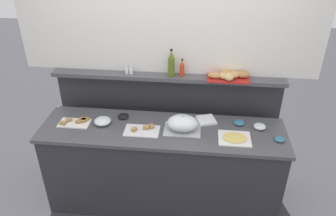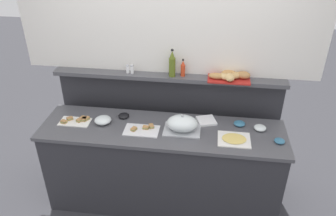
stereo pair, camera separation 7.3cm
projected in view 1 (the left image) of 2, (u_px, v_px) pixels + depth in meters
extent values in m
plane|color=#38383D|center=(169.00, 164.00, 4.10)|extent=(12.00, 12.00, 0.00)
cube|color=#2D2D33|center=(163.00, 168.00, 3.36)|extent=(2.26, 0.57, 0.89)
cube|color=#4C4C51|center=(162.00, 131.00, 3.12)|extent=(2.30, 0.61, 0.03)
cube|color=#2D2D33|center=(168.00, 127.00, 3.68)|extent=(2.32, 0.08, 1.25)
cube|color=#4C4C51|center=(167.00, 76.00, 3.31)|extent=(2.32, 0.22, 0.04)
cube|color=white|center=(168.00, 5.00, 3.03)|extent=(2.92, 0.08, 1.31)
cube|color=silver|center=(142.00, 131.00, 3.08)|extent=(0.32, 0.20, 0.01)
cube|color=#AD7A47|center=(152.00, 127.00, 3.11)|extent=(0.06, 0.07, 0.01)
cube|color=#66994C|center=(152.00, 126.00, 3.11)|extent=(0.06, 0.07, 0.01)
cube|color=#AD7A47|center=(152.00, 126.00, 3.11)|extent=(0.06, 0.07, 0.01)
cube|color=#AD7A47|center=(134.00, 130.00, 3.07)|extent=(0.06, 0.07, 0.01)
cube|color=#66994C|center=(134.00, 129.00, 3.06)|extent=(0.06, 0.07, 0.01)
cube|color=#AD7A47|center=(134.00, 129.00, 3.06)|extent=(0.06, 0.07, 0.01)
cube|color=#AD7A47|center=(146.00, 129.00, 3.09)|extent=(0.06, 0.05, 0.01)
cube|color=#66994C|center=(146.00, 128.00, 3.09)|extent=(0.06, 0.05, 0.01)
cube|color=#AD7A47|center=(146.00, 127.00, 3.08)|extent=(0.06, 0.05, 0.01)
cube|color=white|center=(74.00, 123.00, 3.19)|extent=(0.30, 0.17, 0.01)
cube|color=#AD7A47|center=(63.00, 124.00, 3.16)|extent=(0.06, 0.05, 0.01)
cube|color=#66994C|center=(63.00, 123.00, 3.16)|extent=(0.06, 0.05, 0.01)
cube|color=#AD7A47|center=(63.00, 122.00, 3.15)|extent=(0.06, 0.05, 0.01)
cube|color=#AD7A47|center=(69.00, 121.00, 3.21)|extent=(0.07, 0.07, 0.01)
cube|color=#66994C|center=(69.00, 120.00, 3.20)|extent=(0.07, 0.07, 0.01)
cube|color=#AD7A47|center=(69.00, 119.00, 3.20)|extent=(0.07, 0.07, 0.01)
cube|color=#AD7A47|center=(86.00, 120.00, 3.21)|extent=(0.06, 0.07, 0.01)
cube|color=#66994C|center=(86.00, 120.00, 3.21)|extent=(0.06, 0.07, 0.01)
cube|color=#AD7A47|center=(86.00, 119.00, 3.20)|extent=(0.06, 0.07, 0.01)
cube|color=#AD7A47|center=(83.00, 121.00, 3.20)|extent=(0.04, 0.06, 0.01)
cube|color=#66994C|center=(83.00, 121.00, 3.20)|extent=(0.04, 0.06, 0.01)
cube|color=#AD7A47|center=(83.00, 120.00, 3.19)|extent=(0.04, 0.06, 0.01)
cube|color=#AD7A47|center=(79.00, 122.00, 3.19)|extent=(0.06, 0.07, 0.01)
cube|color=#66994C|center=(79.00, 121.00, 3.18)|extent=(0.06, 0.07, 0.01)
cube|color=#AD7A47|center=(79.00, 121.00, 3.18)|extent=(0.06, 0.07, 0.01)
cube|color=#AD7A47|center=(83.00, 120.00, 3.22)|extent=(0.07, 0.06, 0.01)
cube|color=#66994C|center=(83.00, 119.00, 3.22)|extent=(0.07, 0.06, 0.01)
cube|color=#AD7A47|center=(83.00, 119.00, 3.21)|extent=(0.07, 0.06, 0.01)
cube|color=white|center=(234.00, 139.00, 2.97)|extent=(0.29, 0.24, 0.01)
ellipsoid|color=#E5C666|center=(235.00, 138.00, 2.97)|extent=(0.22, 0.17, 0.01)
cube|color=#B7BABF|center=(182.00, 130.00, 3.09)|extent=(0.34, 0.24, 0.01)
ellipsoid|color=silver|center=(182.00, 123.00, 3.05)|extent=(0.28, 0.23, 0.14)
sphere|color=#B7BABF|center=(183.00, 116.00, 3.01)|extent=(0.02, 0.02, 0.02)
ellipsoid|color=silver|center=(103.00, 121.00, 3.17)|extent=(0.16, 0.16, 0.06)
ellipsoid|color=#BF4C3F|center=(103.00, 122.00, 3.18)|extent=(0.12, 0.12, 0.04)
ellipsoid|color=silver|center=(260.00, 126.00, 3.11)|extent=(0.11, 0.11, 0.05)
ellipsoid|color=#E5CC66|center=(260.00, 127.00, 3.11)|extent=(0.09, 0.09, 0.03)
ellipsoid|color=teal|center=(239.00, 122.00, 3.18)|extent=(0.11, 0.11, 0.04)
ellipsoid|color=teal|center=(280.00, 139.00, 2.95)|extent=(0.09, 0.09, 0.03)
ellipsoid|color=black|center=(123.00, 116.00, 3.27)|extent=(0.11, 0.11, 0.04)
cube|color=white|center=(206.00, 120.00, 3.23)|extent=(0.22, 0.22, 0.02)
cylinder|color=red|center=(182.00, 70.00, 3.23)|extent=(0.04, 0.04, 0.12)
cone|color=red|center=(182.00, 63.00, 3.19)|extent=(0.04, 0.04, 0.04)
cylinder|color=black|center=(182.00, 60.00, 3.18)|extent=(0.02, 0.02, 0.02)
cylinder|color=#56661E|center=(171.00, 67.00, 3.21)|extent=(0.06, 0.06, 0.19)
cone|color=#56661E|center=(171.00, 54.00, 3.14)|extent=(0.05, 0.05, 0.07)
cylinder|color=black|center=(171.00, 50.00, 3.12)|extent=(0.03, 0.03, 0.02)
cylinder|color=white|center=(127.00, 70.00, 3.29)|extent=(0.03, 0.03, 0.08)
cylinder|color=#B7BABF|center=(126.00, 66.00, 3.27)|extent=(0.03, 0.03, 0.01)
cylinder|color=white|center=(131.00, 70.00, 3.29)|extent=(0.03, 0.03, 0.08)
cylinder|color=#B7BABF|center=(131.00, 66.00, 3.27)|extent=(0.03, 0.03, 0.01)
cube|color=#B2231E|center=(228.00, 77.00, 3.22)|extent=(0.40, 0.26, 0.02)
ellipsoid|color=#B7844C|center=(228.00, 72.00, 3.23)|extent=(0.14, 0.08, 0.06)
ellipsoid|color=#B7844C|center=(216.00, 75.00, 3.17)|extent=(0.15, 0.08, 0.06)
ellipsoid|color=tan|center=(223.00, 76.00, 3.16)|extent=(0.15, 0.14, 0.05)
ellipsoid|color=#AD7A47|center=(242.00, 74.00, 3.18)|extent=(0.14, 0.11, 0.07)
ellipsoid|color=tan|center=(229.00, 77.00, 3.13)|extent=(0.10, 0.13, 0.07)
ellipsoid|color=tan|center=(235.00, 75.00, 3.18)|extent=(0.14, 0.15, 0.06)
ellipsoid|color=tan|center=(224.00, 75.00, 3.17)|extent=(0.17, 0.12, 0.05)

